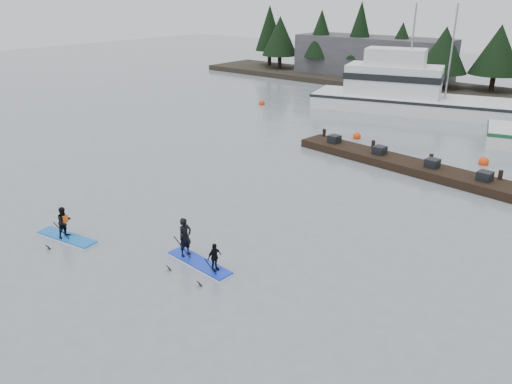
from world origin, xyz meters
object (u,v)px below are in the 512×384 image
Objects in this scene: paddleboard_solo at (65,227)px; paddleboard_duo at (197,250)px; fishing_boat_large at (409,102)px; floating_dock at (408,165)px.

paddleboard_duo is at bearing 10.66° from paddleboard_solo.
paddleboard_duo is at bearing -97.20° from fishing_boat_large.
floating_dock is 4.84× the size of paddleboard_duo.
paddleboard_solo is (-0.88, -32.86, -0.22)m from fishing_boat_large.
paddleboard_solo is 6.20m from paddleboard_duo.
fishing_boat_large is 1.23× the size of floating_dock.
fishing_boat_large is 31.11m from paddleboard_duo.
paddleboard_duo is at bearing -89.92° from floating_dock.
fishing_boat_large is 6.08× the size of paddleboard_solo.
fishing_boat_large is 5.96× the size of paddleboard_duo.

